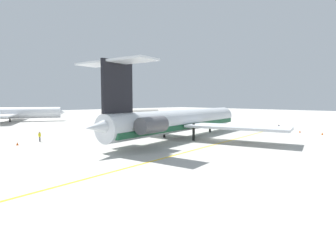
% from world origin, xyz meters
% --- Properties ---
extents(ground, '(335.59, 335.59, 0.00)m').
position_xyz_m(ground, '(0.00, 0.00, 0.00)').
color(ground, '#B7B5AD').
extents(main_jetliner, '(45.12, 40.13, 13.20)m').
position_xyz_m(main_jetliner, '(-5.24, 5.69, 3.60)').
color(main_jetliner, silver).
rests_on(main_jetliner, ground).
extents(airliner_far_left, '(32.93, 33.24, 10.38)m').
position_xyz_m(airliner_far_left, '(-16.59, 74.88, 3.06)').
color(airliner_far_left, silver).
rests_on(airliner_far_left, ground).
extents(airliner_mid_left, '(26.61, 26.34, 7.95)m').
position_xyz_m(airliner_mid_left, '(23.69, 59.32, 2.34)').
color(airliner_mid_left, silver).
rests_on(airliner_mid_left, ground).
extents(ground_crew_near_nose, '(0.27, 0.42, 1.71)m').
position_xyz_m(ground_crew_near_nose, '(14.35, 32.74, 1.09)').
color(ground_crew_near_nose, black).
rests_on(ground_crew_near_nose, ground).
extents(ground_crew_near_tail, '(0.39, 0.31, 1.83)m').
position_xyz_m(ground_crew_near_tail, '(-25.86, 20.82, 1.16)').
color(ground_crew_near_tail, black).
rests_on(ground_crew_near_tail, ground).
extents(ground_crew_portside, '(0.26, 0.41, 1.64)m').
position_xyz_m(ground_crew_portside, '(22.20, -1.91, 1.04)').
color(ground_crew_portside, black).
rests_on(ground_crew_portside, ground).
extents(safety_cone_nose, '(0.40, 0.40, 0.55)m').
position_xyz_m(safety_cone_nose, '(22.42, -6.79, 0.28)').
color(safety_cone_nose, '#EA590F').
rests_on(safety_cone_nose, ground).
extents(safety_cone_wingtip, '(0.40, 0.40, 0.55)m').
position_xyz_m(safety_cone_wingtip, '(21.71, -11.71, 0.28)').
color(safety_cone_wingtip, '#EA590F').
rests_on(safety_cone_wingtip, ground).
extents(safety_cone_tail, '(0.40, 0.40, 0.55)m').
position_xyz_m(safety_cone_tail, '(-29.95, 19.31, 0.28)').
color(safety_cone_tail, '#EA590F').
rests_on(safety_cone_tail, ground).
extents(taxiway_centreline, '(73.49, 10.42, 0.01)m').
position_xyz_m(taxiway_centreline, '(-3.99, -2.93, 0.00)').
color(taxiway_centreline, gold).
rests_on(taxiway_centreline, ground).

